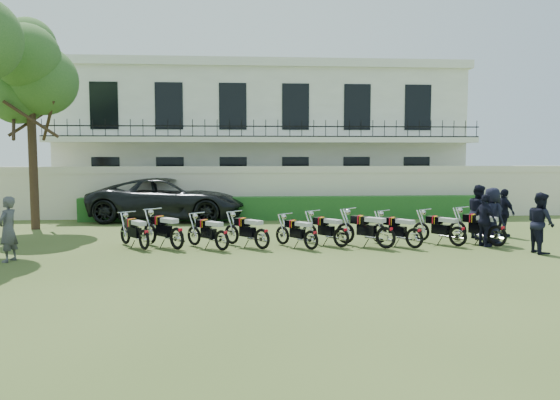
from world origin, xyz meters
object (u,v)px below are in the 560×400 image
Objects in this scene: inspector at (8,229)px; motorcycle_5 at (341,232)px; motorcycle_2 at (222,235)px; motorcycle_9 at (497,231)px; suv at (168,199)px; tree_west_near at (31,73)px; motorcycle_3 at (262,234)px; motorcycle_6 at (386,232)px; motorcycle_1 at (177,233)px; motorcycle_7 at (414,233)px; officer_2 at (485,220)px; motorcycle_4 at (311,235)px; officer_5 at (504,213)px; officer_3 at (492,216)px; motorcycle_8 at (458,231)px; officer_1 at (541,223)px; officer_4 at (479,212)px; motorcycle_0 at (144,235)px.

motorcycle_5 is at bearing 111.35° from inspector.
motorcycle_2 is 0.80× the size of motorcycle_9.
tree_west_near is at bearing 122.49° from suv.
motorcycle_3 reaches higher than motorcycle_2.
suv is at bearing 88.46° from motorcycle_6.
motorcycle_1 is 1.01× the size of motorcycle_7.
suv is 3.73× the size of inspector.
motorcycle_9 is (9.78, -0.25, -0.01)m from motorcycle_1.
officer_2 is (2.33, 0.30, 0.33)m from motorcycle_7.
tree_west_near is 5.25× the size of motorcycle_4.
motorcycle_7 is at bearing 105.17° from officer_5.
suv reaches higher than officer_2.
inspector reaches higher than motorcycle_4.
motorcycle_1 is at bearing 126.29° from motorcycle_2.
motorcycle_7 is (0.88, -0.02, -0.04)m from motorcycle_6.
motorcycle_9 is at bearing -43.22° from motorcycle_1.
officer_3 reaches higher than motorcycle_2.
motorcycle_8 is 0.90× the size of officer_3.
tree_west_near is 5.26× the size of motorcycle_3.
suv is (-10.96, 7.61, 0.39)m from motorcycle_9.
motorcycle_8 is 0.89× the size of motorcycle_9.
suv is 14.57m from officer_1.
tree_west_near is at bearing 100.91° from motorcycle_2.
motorcycle_9 is at bearing -34.74° from motorcycle_7.
officer_1 is 1.79m from officer_3.
motorcycle_6 is 4.43m from officer_1.
officer_1 is (10.60, -1.21, 0.36)m from motorcycle_1.
motorcycle_3 is 0.92× the size of motorcycle_8.
motorcycle_4 is 2.27m from motorcycle_6.
officer_5 reaches higher than motorcycle_8.
motorcycle_5 is (3.63, 0.28, 0.00)m from motorcycle_2.
suv is at bearing 106.15° from motorcycle_8.
motorcycle_3 is 4.61m from motorcycle_7.
suv is at bearing 173.23° from inspector.
suv reaches higher than motorcycle_6.
motorcycle_6 is (4.92, -0.07, 0.05)m from motorcycle_2.
motorcycle_7 reaches higher than motorcycle_4.
officer_5 is (11.04, 1.86, 0.30)m from motorcycle_1.
officer_5 is (15.35, 3.19, -0.05)m from inspector.
motorcycle_8 is at bearing -41.66° from motorcycle_2.
motorcycle_1 is 1.12× the size of motorcycle_2.
motorcycle_2 is at bearing 142.24° from motorcycle_7.
officer_5 reaches higher than motorcycle_3.
officer_4 reaches higher than motorcycle_4.
suv is (-6.15, 7.34, 0.43)m from motorcycle_5.
inspector is at bearing 148.87° from motorcycle_5.
officer_5 is (9.69, 2.11, 0.35)m from motorcycle_2.
motorcycle_1 is 9.95m from officer_3.
motorcycle_0 is 1.00× the size of motorcycle_7.
officer_4 is (2.84, 1.86, 0.43)m from motorcycle_7.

